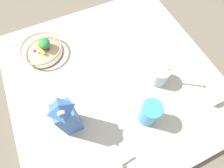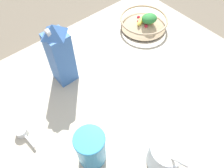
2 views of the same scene
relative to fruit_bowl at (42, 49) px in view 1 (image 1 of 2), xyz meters
The scene contains 8 objects.
ground_plane 0.44m from the fruit_bowl, 46.09° to the right, with size 6.00×6.00×0.00m, color #665B4C.
countertop 0.43m from the fruit_bowl, 46.09° to the right, with size 1.09×1.09×0.04m.
fruit_bowl is the anchor object (origin of this frame).
milk_carton 0.48m from the fruit_bowl, 87.75° to the right, with size 0.08×0.08×0.27m.
yogurt_tub 0.66m from the fruit_bowl, 39.96° to the right, with size 0.13×0.10×0.21m.
drinking_cup 0.69m from the fruit_bowl, 58.97° to the right, with size 0.09×0.09×0.15m.
spice_jar 0.96m from the fruit_bowl, 42.68° to the right, with size 0.05×0.05×0.04m.
measuring_scoop 0.74m from the fruit_bowl, 79.50° to the right, with size 0.10×0.04×0.03m.
Camera 1 is at (-0.20, -0.42, 0.87)m, focal length 28.00 mm.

